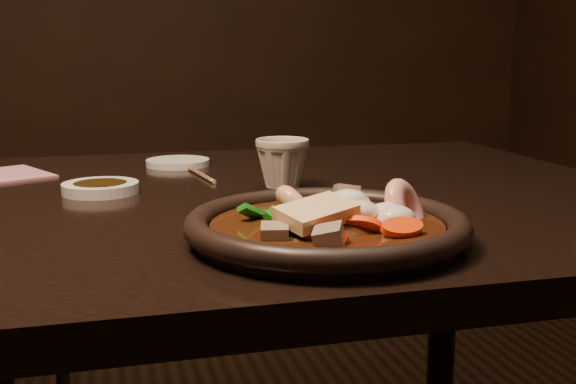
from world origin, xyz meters
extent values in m
cube|color=black|center=(0.00, 0.00, 0.73)|extent=(1.60, 0.90, 0.04)
cylinder|color=black|center=(0.72, 0.37, 0.35)|extent=(0.06, 0.06, 0.71)
cylinder|color=black|center=(-0.10, 0.78, 0.20)|extent=(0.03, 0.03, 0.39)
cylinder|color=black|center=(0.24, -0.28, 0.76)|extent=(0.28, 0.28, 0.01)
torus|color=black|center=(0.24, -0.28, 0.77)|extent=(0.31, 0.31, 0.03)
cylinder|color=black|center=(0.24, -0.28, 0.77)|extent=(0.25, 0.25, 0.01)
ellipsoid|color=black|center=(0.24, -0.28, 0.77)|extent=(0.14, 0.13, 0.04)
torus|color=#F6AF9B|center=(0.22, -0.24, 0.78)|extent=(0.06, 0.07, 0.06)
torus|color=#F6AF9B|center=(0.33, -0.28, 0.78)|extent=(0.07, 0.07, 0.06)
cube|color=gray|center=(0.21, -0.36, 0.78)|extent=(0.04, 0.04, 0.03)
cube|color=gray|center=(0.25, -0.29, 0.77)|extent=(0.04, 0.04, 0.03)
cube|color=gray|center=(0.28, -0.28, 0.78)|extent=(0.03, 0.03, 0.03)
cube|color=gray|center=(0.28, -0.21, 0.79)|extent=(0.03, 0.04, 0.03)
cube|color=gray|center=(0.23, -0.29, 0.78)|extent=(0.03, 0.04, 0.03)
cube|color=gray|center=(0.17, -0.32, 0.77)|extent=(0.03, 0.04, 0.03)
cylinder|color=#FF3908|center=(0.22, -0.34, 0.77)|extent=(0.06, 0.06, 0.04)
cylinder|color=#FF3908|center=(0.26, -0.32, 0.78)|extent=(0.06, 0.05, 0.04)
cylinder|color=#FF3908|center=(0.29, -0.31, 0.77)|extent=(0.06, 0.06, 0.04)
cylinder|color=#FF3908|center=(0.29, -0.35, 0.78)|extent=(0.06, 0.06, 0.03)
cylinder|color=#FF3908|center=(0.22, -0.29, 0.77)|extent=(0.06, 0.06, 0.03)
cube|color=#187716|center=(0.18, -0.27, 0.78)|extent=(0.03, 0.05, 0.01)
cube|color=#187716|center=(0.22, -0.26, 0.78)|extent=(0.03, 0.05, 0.01)
cube|color=#187716|center=(0.17, -0.24, 0.78)|extent=(0.04, 0.03, 0.03)
cube|color=#187716|center=(0.24, -0.28, 0.78)|extent=(0.04, 0.02, 0.02)
cube|color=#187716|center=(0.24, -0.30, 0.78)|extent=(0.05, 0.03, 0.01)
cube|color=#187716|center=(0.24, -0.31, 0.79)|extent=(0.04, 0.03, 0.02)
cube|color=#187716|center=(0.21, -0.26, 0.79)|extent=(0.05, 0.03, 0.01)
ellipsoid|color=beige|center=(0.22, -0.25, 0.79)|extent=(0.04, 0.03, 0.02)
ellipsoid|color=beige|center=(0.27, -0.30, 0.79)|extent=(0.04, 0.04, 0.02)
ellipsoid|color=beige|center=(0.27, -0.24, 0.79)|extent=(0.05, 0.04, 0.03)
ellipsoid|color=beige|center=(0.30, -0.32, 0.78)|extent=(0.04, 0.04, 0.03)
ellipsoid|color=beige|center=(0.21, -0.31, 0.78)|extent=(0.03, 0.03, 0.02)
ellipsoid|color=beige|center=(0.30, -0.30, 0.78)|extent=(0.05, 0.03, 0.02)
ellipsoid|color=beige|center=(0.23, -0.27, 0.77)|extent=(0.05, 0.04, 0.02)
cube|color=#FBD396|center=(0.22, -0.31, 0.79)|extent=(0.09, 0.08, 0.03)
cylinder|color=white|center=(0.01, 0.06, 0.76)|extent=(0.11, 0.11, 0.02)
cylinder|color=white|center=(0.14, 0.28, 0.76)|extent=(0.11, 0.11, 0.01)
imported|color=beige|center=(0.27, 0.02, 0.79)|extent=(0.09, 0.08, 0.08)
cylinder|color=tan|center=(0.16, 0.19, 0.75)|extent=(0.04, 0.22, 0.01)
cylinder|color=tan|center=(0.16, 0.21, 0.75)|extent=(0.04, 0.22, 0.01)
camera|label=1|loc=(0.00, -0.99, 0.95)|focal=45.00mm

